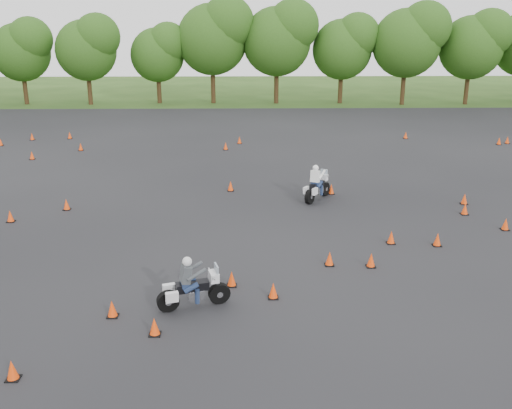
# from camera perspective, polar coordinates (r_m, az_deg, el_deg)

# --- Properties ---
(ground) EXTENTS (140.00, 140.00, 0.00)m
(ground) POSITION_cam_1_polar(r_m,az_deg,el_deg) (17.78, 0.26, -7.64)
(ground) COLOR #2D5119
(ground) RESTS_ON ground
(asphalt_pad) EXTENTS (62.00, 62.00, 0.00)m
(asphalt_pad) POSITION_cam_1_polar(r_m,az_deg,el_deg) (23.34, -0.10, -1.30)
(asphalt_pad) COLOR black
(asphalt_pad) RESTS_ON ground
(treeline) EXTENTS (87.25, 32.40, 10.86)m
(treeline) POSITION_cam_1_polar(r_m,az_deg,el_deg) (52.11, 3.97, 14.54)
(treeline) COLOR #294F16
(treeline) RESTS_ON ground
(traffic_cones) EXTENTS (36.26, 32.96, 0.45)m
(traffic_cones) POSITION_cam_1_polar(r_m,az_deg,el_deg) (22.11, -0.90, -1.78)
(traffic_cones) COLOR #FF440A
(traffic_cones) RESTS_ON asphalt_pad
(rider_grey) EXTENTS (2.17, 1.24, 1.60)m
(rider_grey) POSITION_cam_1_polar(r_m,az_deg,el_deg) (15.99, -6.31, -7.60)
(rider_grey) COLOR #414548
(rider_grey) RESTS_ON ground
(rider_white) EXTENTS (1.73, 2.11, 1.63)m
(rider_white) POSITION_cam_1_polar(r_m,az_deg,el_deg) (25.59, 6.23, 2.23)
(rider_white) COLOR white
(rider_white) RESTS_ON ground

